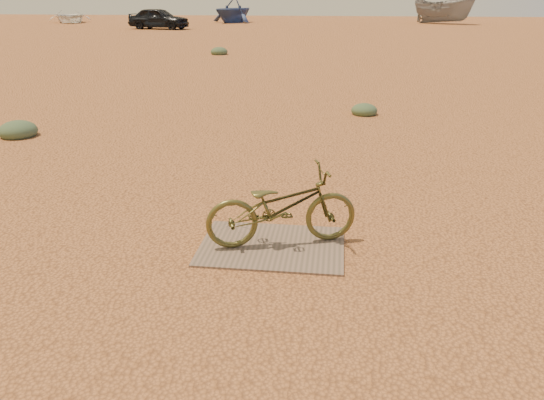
# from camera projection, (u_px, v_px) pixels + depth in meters

# --- Properties ---
(ground) EXTENTS (120.00, 120.00, 0.00)m
(ground) POSITION_uv_depth(u_px,v_px,m) (258.00, 243.00, 5.51)
(ground) COLOR #BE7441
(ground) RESTS_ON ground
(plywood_board) EXTENTS (1.46, 1.07, 0.02)m
(plywood_board) POSITION_uv_depth(u_px,v_px,m) (272.00, 246.00, 5.43)
(plywood_board) COLOR #7A6151
(plywood_board) RESTS_ON ground
(bicycle) EXTENTS (1.63, 0.98, 0.81)m
(bicycle) POSITION_uv_depth(u_px,v_px,m) (282.00, 207.00, 5.32)
(bicycle) COLOR brown
(bicycle) RESTS_ON plywood_board
(car) EXTENTS (4.59, 2.49, 1.48)m
(car) POSITION_uv_depth(u_px,v_px,m) (159.00, 18.00, 38.29)
(car) COLOR black
(car) RESTS_ON ground
(boat_near_left) EXTENTS (5.41, 6.09, 1.04)m
(boat_near_left) POSITION_uv_depth(u_px,v_px,m) (69.00, 17.00, 46.70)
(boat_near_left) COLOR white
(boat_near_left) RESTS_ON ground
(boat_far_left) EXTENTS (5.58, 5.81, 2.36)m
(boat_far_left) POSITION_uv_depth(u_px,v_px,m) (233.00, 9.00, 46.45)
(boat_far_left) COLOR navy
(boat_far_left) RESTS_ON ground
(boat_mid_right) EXTENTS (5.64, 5.02, 2.14)m
(boat_mid_right) POSITION_uv_depth(u_px,v_px,m) (443.00, 11.00, 44.87)
(boat_mid_right) COLOR gray
(boat_mid_right) RESTS_ON ground
(kale_a) EXTENTS (0.67, 0.67, 0.37)m
(kale_a) POSITION_uv_depth(u_px,v_px,m) (19.00, 136.00, 9.64)
(kale_a) COLOR #4C6544
(kale_a) RESTS_ON ground
(kale_b) EXTENTS (0.56, 0.56, 0.31)m
(kale_b) POSITION_uv_depth(u_px,v_px,m) (364.00, 114.00, 11.38)
(kale_b) COLOR #4C6544
(kale_b) RESTS_ON ground
(kale_c) EXTENTS (0.72, 0.72, 0.40)m
(kale_c) POSITION_uv_depth(u_px,v_px,m) (219.00, 54.00, 22.55)
(kale_c) COLOR #4C6544
(kale_c) RESTS_ON ground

